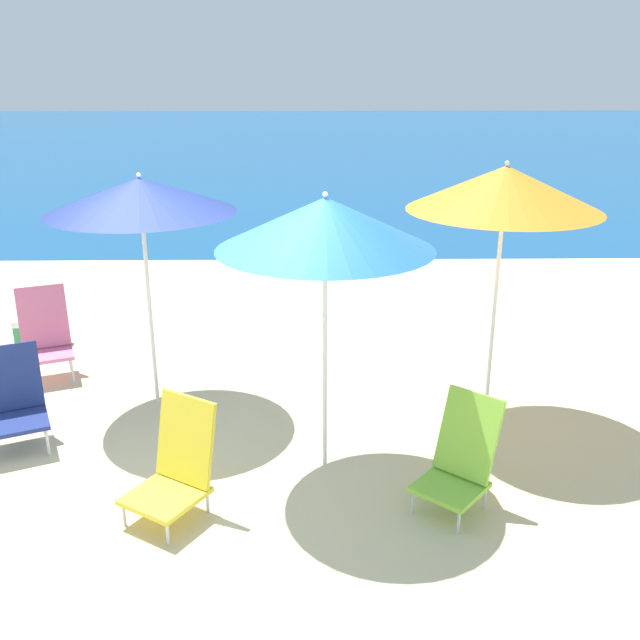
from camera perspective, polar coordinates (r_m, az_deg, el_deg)
The scene contains 11 objects.
ground_plane at distance 6.04m, azimuth -10.17°, elevation -10.95°, with size 60.00×60.00×0.00m, color beige.
sea_water at distance 31.62m, azimuth -2.72°, elevation 14.24°, with size 60.00×40.00×0.01m.
beach_umbrella_navy at distance 6.49m, azimuth -14.19°, elevation 9.64°, with size 1.67×1.67×2.17m.
beach_umbrella_blue at distance 5.12m, azimuth 0.42°, elevation 7.69°, with size 1.60×1.60×2.21m.
beach_umbrella_orange at distance 6.18m, azimuth 14.58°, elevation 10.14°, with size 1.63×1.63×2.31m.
beach_chair_lime at distance 5.32m, azimuth 11.17°, elevation -10.73°, with size 0.70×0.71×0.83m.
beach_chair_yellow at distance 5.26m, azimuth -11.39°, elevation -11.26°, with size 0.71×0.74×0.84m.
beach_chair_pink at distance 7.81m, azimuth -21.13°, elevation -0.96°, with size 0.64×0.66×0.93m.
beach_chair_navy at distance 6.53m, azimuth -23.43°, elevation -5.80°, with size 0.69×0.71×0.84m.
cooler_box at distance 8.76m, azimuth -21.43°, elevation -0.86°, with size 0.52×0.32×0.34m.
seagull at distance 10.32m, azimuth -20.55°, elevation 2.09°, with size 0.27×0.11×0.23m.
Camera 1 is at (0.97, -5.12, 3.05)m, focal length 40.00 mm.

